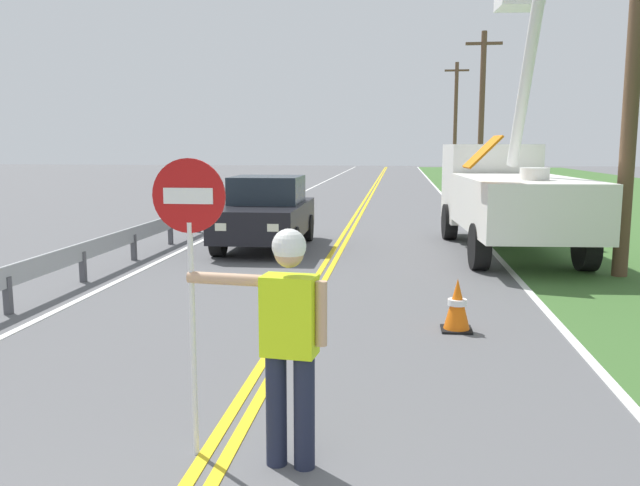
{
  "coord_description": "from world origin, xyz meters",
  "views": [
    {
      "loc": [
        1.39,
        -1.58,
        2.42
      ],
      "look_at": [
        0.42,
        6.54,
        1.2
      ],
      "focal_mm": 36.64,
      "sensor_mm": 36.0,
      "label": 1
    }
  ],
  "objects_px": {
    "utility_pole_near": "(635,37)",
    "utility_pole_mid": "(482,110)",
    "utility_pole_far": "(455,118)",
    "oncoming_sedan_nearest": "(266,213)",
    "utility_bucket_truck": "(506,189)",
    "traffic_cone_lead": "(457,306)",
    "flagger_worker": "(288,333)",
    "stop_sign_paddle": "(190,241)"
  },
  "relations": [
    {
      "from": "stop_sign_paddle",
      "to": "traffic_cone_lead",
      "type": "bearing_deg",
      "value": 58.24
    },
    {
      "from": "flagger_worker",
      "to": "stop_sign_paddle",
      "type": "bearing_deg",
      "value": 172.69
    },
    {
      "from": "utility_pole_near",
      "to": "utility_pole_far",
      "type": "distance_m",
      "value": 38.1
    },
    {
      "from": "flagger_worker",
      "to": "stop_sign_paddle",
      "type": "xyz_separation_m",
      "value": [
        -0.76,
        0.1,
        0.66
      ]
    },
    {
      "from": "flagger_worker",
      "to": "utility_pole_mid",
      "type": "bearing_deg",
      "value": 80.57
    },
    {
      "from": "oncoming_sedan_nearest",
      "to": "traffic_cone_lead",
      "type": "height_order",
      "value": "oncoming_sedan_nearest"
    },
    {
      "from": "stop_sign_paddle",
      "to": "utility_pole_near",
      "type": "height_order",
      "value": "utility_pole_near"
    },
    {
      "from": "utility_bucket_truck",
      "to": "stop_sign_paddle",
      "type": "bearing_deg",
      "value": -110.52
    },
    {
      "from": "utility_pole_mid",
      "to": "utility_pole_far",
      "type": "height_order",
      "value": "utility_pole_far"
    },
    {
      "from": "oncoming_sedan_nearest",
      "to": "utility_pole_far",
      "type": "height_order",
      "value": "utility_pole_far"
    },
    {
      "from": "oncoming_sedan_nearest",
      "to": "utility_pole_mid",
      "type": "xyz_separation_m",
      "value": [
        7.24,
        18.94,
        3.37
      ]
    },
    {
      "from": "traffic_cone_lead",
      "to": "flagger_worker",
      "type": "bearing_deg",
      "value": -112.19
    },
    {
      "from": "utility_pole_far",
      "to": "traffic_cone_lead",
      "type": "relative_size",
      "value": 12.26
    },
    {
      "from": "utility_pole_near",
      "to": "utility_pole_far",
      "type": "height_order",
      "value": "utility_pole_far"
    },
    {
      "from": "flagger_worker",
      "to": "utility_pole_far",
      "type": "xyz_separation_m",
      "value": [
        5.0,
        46.08,
        3.43
      ]
    },
    {
      "from": "oncoming_sedan_nearest",
      "to": "utility_pole_mid",
      "type": "relative_size",
      "value": 0.51
    },
    {
      "from": "flagger_worker",
      "to": "utility_pole_mid",
      "type": "distance_m",
      "value": 30.11
    },
    {
      "from": "stop_sign_paddle",
      "to": "utility_pole_far",
      "type": "distance_m",
      "value": 46.43
    },
    {
      "from": "utility_bucket_truck",
      "to": "utility_pole_near",
      "type": "xyz_separation_m",
      "value": [
        1.67,
        -2.91,
        2.9
      ]
    },
    {
      "from": "stop_sign_paddle",
      "to": "utility_bucket_truck",
      "type": "height_order",
      "value": "utility_bucket_truck"
    },
    {
      "from": "utility_pole_mid",
      "to": "utility_pole_far",
      "type": "xyz_separation_m",
      "value": [
        0.09,
        16.54,
        0.27
      ]
    },
    {
      "from": "utility_bucket_truck",
      "to": "oncoming_sedan_nearest",
      "type": "bearing_deg",
      "value": -177.0
    },
    {
      "from": "stop_sign_paddle",
      "to": "traffic_cone_lead",
      "type": "height_order",
      "value": "stop_sign_paddle"
    },
    {
      "from": "flagger_worker",
      "to": "stop_sign_paddle",
      "type": "distance_m",
      "value": 1.02
    },
    {
      "from": "utility_bucket_truck",
      "to": "traffic_cone_lead",
      "type": "distance_m",
      "value": 7.28
    },
    {
      "from": "traffic_cone_lead",
      "to": "utility_pole_mid",
      "type": "bearing_deg",
      "value": 82.63
    },
    {
      "from": "oncoming_sedan_nearest",
      "to": "traffic_cone_lead",
      "type": "bearing_deg",
      "value": -59.7
    },
    {
      "from": "utility_pole_far",
      "to": "traffic_cone_lead",
      "type": "distance_m",
      "value": 42.52
    },
    {
      "from": "oncoming_sedan_nearest",
      "to": "utility_pole_near",
      "type": "height_order",
      "value": "utility_pole_near"
    },
    {
      "from": "flagger_worker",
      "to": "oncoming_sedan_nearest",
      "type": "height_order",
      "value": "flagger_worker"
    },
    {
      "from": "utility_pole_near",
      "to": "utility_pole_mid",
      "type": "xyz_separation_m",
      "value": [
        -0.04,
        21.55,
        -0.13
      ]
    },
    {
      "from": "flagger_worker",
      "to": "utility_bucket_truck",
      "type": "xyz_separation_m",
      "value": [
        3.28,
        10.9,
        0.39
      ]
    },
    {
      "from": "utility_bucket_truck",
      "to": "utility_pole_mid",
      "type": "height_order",
      "value": "utility_pole_mid"
    },
    {
      "from": "utility_bucket_truck",
      "to": "utility_pole_far",
      "type": "xyz_separation_m",
      "value": [
        1.72,
        35.19,
        3.04
      ]
    },
    {
      "from": "oncoming_sedan_nearest",
      "to": "utility_bucket_truck",
      "type": "bearing_deg",
      "value": 3.0
    },
    {
      "from": "oncoming_sedan_nearest",
      "to": "utility_pole_far",
      "type": "distance_m",
      "value": 36.41
    },
    {
      "from": "stop_sign_paddle",
      "to": "traffic_cone_lead",
      "type": "distance_m",
      "value": 4.68
    },
    {
      "from": "utility_pole_far",
      "to": "traffic_cone_lead",
      "type": "bearing_deg",
      "value": -94.62
    },
    {
      "from": "flagger_worker",
      "to": "traffic_cone_lead",
      "type": "bearing_deg",
      "value": 67.81
    },
    {
      "from": "utility_pole_near",
      "to": "utility_pole_far",
      "type": "xyz_separation_m",
      "value": [
        0.05,
        38.1,
        0.14
      ]
    },
    {
      "from": "flagger_worker",
      "to": "utility_pole_far",
      "type": "relative_size",
      "value": 0.21
    },
    {
      "from": "utility_bucket_truck",
      "to": "traffic_cone_lead",
      "type": "bearing_deg",
      "value": -103.56
    }
  ]
}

